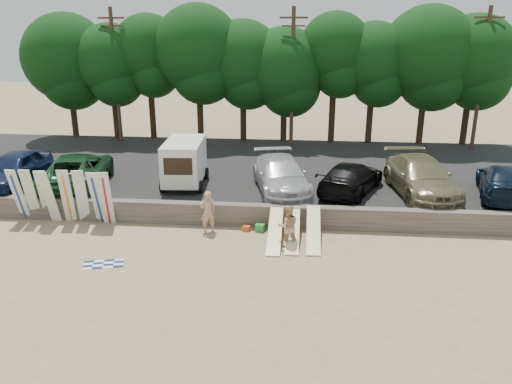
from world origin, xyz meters
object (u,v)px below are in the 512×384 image
box_trailer (184,161)px  car_2 (281,175)px  car_3 (351,177)px  car_4 (421,177)px  cooler (260,228)px  car_1 (77,169)px  car_0 (14,169)px  beachgoer_a (208,212)px  car_5 (504,182)px  beachgoer_b (288,226)px

box_trailer → car_2: (4.94, -0.53, -0.47)m
car_3 → car_4: 3.33m
car_3 → cooler: 5.73m
car_1 → car_2: car_1 is taller
car_3 → cooler: bearing=65.4°
box_trailer → car_0: size_ratio=0.72×
beachgoer_a → box_trailer: bearing=-89.6°
car_0 → car_1: bearing=7.1°
box_trailer → car_2: bearing=-10.2°
box_trailer → car_1: size_ratio=0.61×
car_4 → car_5: size_ratio=1.12×
car_3 → beachgoer_a: (-6.38, -4.01, -0.52)m
car_3 → car_0: bearing=25.7°
car_3 → car_5: size_ratio=0.95×
box_trailer → beachgoer_a: box_trailer is taller
car_5 → car_2: bearing=14.4°
car_3 → beachgoer_b: (-2.89, -5.22, -0.55)m
car_2 → car_3: bearing=-8.8°
beachgoer_b → car_5: bearing=-162.3°
car_1 → car_5: size_ratio=1.14×
car_1 → car_3: size_ratio=1.20×
car_3 → cooler: size_ratio=13.46×
car_3 → car_5: (7.16, -0.13, 0.04)m
box_trailer → car_0: box_trailer is taller
car_1 → beachgoer_a: car_1 is taller
car_5 → car_3: bearing=12.8°
car_4 → car_3: bearing=171.8°
car_5 → beachgoer_b: (-10.06, -5.09, -0.59)m
beachgoer_a → car_4: bearing=177.7°
car_0 → cooler: size_ratio=13.74×
car_0 → car_3: size_ratio=1.02×
car_5 → cooler: size_ratio=14.15×
car_4 → beachgoer_b: 8.11m
car_2 → car_4: car_4 is taller
beachgoer_a → cooler: (2.23, 0.27, -0.77)m
car_0 → car_4: bearing=1.1°
car_3 → beachgoer_b: 6.00m
car_3 → car_5: car_5 is taller
car_2 → car_3: 3.44m
car_1 → car_5: car_1 is taller
car_2 → beachgoer_b: size_ratio=3.21×
beachgoer_a → car_2: bearing=-152.4°
box_trailer → car_0: bearing=-177.3°
car_2 → car_0: bearing=169.3°
car_4 → box_trailer: bearing=171.1°
car_3 → beachgoer_a: size_ratio=2.76×
car_1 → cooler: size_ratio=16.14×
car_0 → car_5: size_ratio=0.97×
box_trailer → cooler: bearing=-47.7°
car_1 → beachgoer_a: bearing=142.4°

